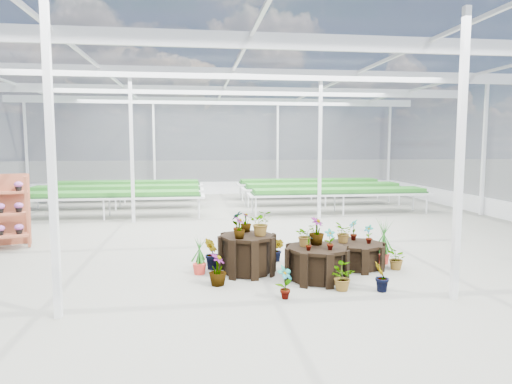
{
  "coord_description": "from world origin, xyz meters",
  "views": [
    {
      "loc": [
        -1.04,
        -10.56,
        2.45
      ],
      "look_at": [
        0.4,
        0.29,
        1.3
      ],
      "focal_mm": 32.0,
      "sensor_mm": 36.0,
      "label": 1
    }
  ],
  "objects": [
    {
      "name": "steel_frame",
      "position": [
        0.0,
        0.0,
        2.25
      ],
      "size": [
        18.0,
        24.0,
        4.5
      ],
      "primitive_type": null,
      "color": "silver",
      "rests_on": "ground"
    },
    {
      "name": "ground_plane",
      "position": [
        0.0,
        0.0,
        0.0
      ],
      "size": [
        24.0,
        24.0,
        0.0
      ],
      "primitive_type": "plane",
      "color": "gray",
      "rests_on": "ground"
    },
    {
      "name": "plinth_tall",
      "position": [
        -0.09,
        -2.11,
        0.37
      ],
      "size": [
        1.22,
        1.22,
        0.74
      ],
      "primitive_type": "cylinder",
      "rotation": [
        0.0,
        0.0,
        0.15
      ],
      "color": "black",
      "rests_on": "ground"
    },
    {
      "name": "nursery_plants",
      "position": [
        0.89,
        -2.19,
        0.5
      ],
      "size": [
        4.23,
        2.71,
        1.22
      ],
      "color": "#236820",
      "rests_on": "ground"
    },
    {
      "name": "greenhouse_shell",
      "position": [
        0.0,
        0.0,
        2.25
      ],
      "size": [
        18.0,
        24.0,
        4.5
      ],
      "primitive_type": null,
      "color": "white",
      "rests_on": "ground"
    },
    {
      "name": "bird_table",
      "position": [
        -5.72,
        1.37,
        0.76
      ],
      "size": [
        0.41,
        0.41,
        1.53
      ],
      "primitive_type": null,
      "rotation": [
        0.0,
        0.0,
        -0.13
      ],
      "color": "tan",
      "rests_on": "ground"
    },
    {
      "name": "nursery_benches",
      "position": [
        0.0,
        7.2,
        0.42
      ],
      "size": [
        16.0,
        7.0,
        0.84
      ],
      "primitive_type": null,
      "color": "silver",
      "rests_on": "ground"
    },
    {
      "name": "plinth_low",
      "position": [
        2.11,
        -2.01,
        0.25
      ],
      "size": [
        1.15,
        1.15,
        0.5
      ],
      "primitive_type": "cylinder",
      "rotation": [
        0.0,
        0.0,
        -0.05
      ],
      "color": "black",
      "rests_on": "ground"
    },
    {
      "name": "plinth_mid",
      "position": [
        1.11,
        -2.71,
        0.3
      ],
      "size": [
        1.29,
        1.29,
        0.6
      ],
      "primitive_type": "cylinder",
      "rotation": [
        0.0,
        0.0,
        0.13
      ],
      "color": "black",
      "rests_on": "ground"
    }
  ]
}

